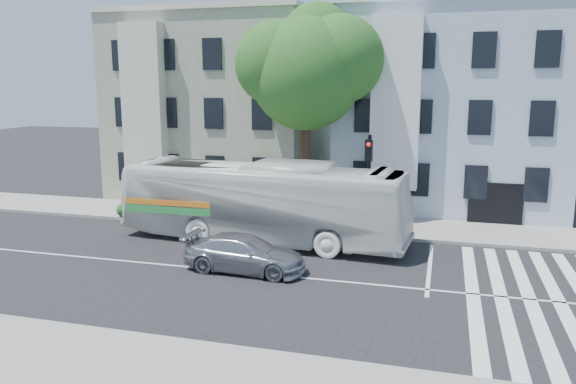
% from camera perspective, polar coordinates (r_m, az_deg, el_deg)
% --- Properties ---
extents(ground, '(120.00, 120.00, 0.00)m').
position_cam_1_polar(ground, '(21.44, -3.82, -8.21)').
color(ground, black).
rests_on(ground, ground).
extents(sidewalk_far, '(80.00, 4.00, 0.15)m').
position_cam_1_polar(sidewalk_far, '(28.77, 1.48, -3.03)').
color(sidewalk_far, gray).
rests_on(sidewalk_far, ground).
extents(sidewalk_near, '(80.00, 4.00, 0.15)m').
position_cam_1_polar(sidewalk_near, '(14.75, -14.72, -17.60)').
color(sidewalk_near, gray).
rests_on(sidewalk_near, ground).
extents(building_left, '(12.00, 10.00, 11.00)m').
position_cam_1_polar(building_left, '(36.80, -6.48, 8.52)').
color(building_left, gray).
rests_on(building_left, ground).
extents(building_right, '(12.00, 10.00, 11.00)m').
position_cam_1_polar(building_right, '(34.11, 16.11, 7.98)').
color(building_right, '#A4B0C4').
rests_on(building_right, ground).
extents(street_tree, '(7.30, 5.90, 11.10)m').
position_cam_1_polar(street_tree, '(28.63, 2.05, 12.56)').
color(street_tree, '#2D2116').
rests_on(street_tree, ground).
extents(bus, '(4.15, 13.32, 3.65)m').
position_cam_1_polar(bus, '(25.13, -2.62, -1.01)').
color(bus, white).
rests_on(bus, ground).
extents(sedan, '(2.12, 4.79, 1.37)m').
position_cam_1_polar(sedan, '(21.51, -4.41, -6.25)').
color(sedan, '#A7A8AE').
rests_on(sedan, ground).
extents(hedge, '(8.13, 4.17, 0.70)m').
position_cam_1_polar(hedge, '(28.76, -9.13, -2.30)').
color(hedge, '#346721').
rests_on(hedge, sidewalk_far).
extents(traffic_signal, '(0.50, 0.55, 4.78)m').
position_cam_1_polar(traffic_signal, '(25.53, 8.20, 1.97)').
color(traffic_signal, black).
rests_on(traffic_signal, ground).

